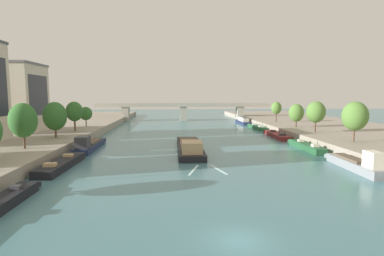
# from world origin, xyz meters

# --- Properties ---
(ground_plane) EXTENTS (400.00, 400.00, 0.00)m
(ground_plane) POSITION_xyz_m (0.00, 0.00, 0.00)
(ground_plane) COLOR teal
(quay_left) EXTENTS (36.00, 170.00, 1.89)m
(quay_left) POSITION_xyz_m (-41.62, 55.00, 0.95)
(quay_left) COLOR gray
(quay_left) RESTS_ON ground
(quay_right) EXTENTS (36.00, 170.00, 1.89)m
(quay_right) POSITION_xyz_m (41.62, 55.00, 0.95)
(quay_right) COLOR gray
(quay_right) RESTS_ON ground
(barge_midriver) EXTENTS (4.73, 23.63, 2.91)m
(barge_midriver) POSITION_xyz_m (-1.53, 35.77, 0.86)
(barge_midriver) COLOR black
(barge_midriver) RESTS_ON ground
(wake_behind_barge) EXTENTS (5.60, 5.89, 0.03)m
(wake_behind_barge) POSITION_xyz_m (-0.02, 21.19, 0.01)
(wake_behind_barge) COLOR silver
(wake_behind_barge) RESTS_ON ground
(moored_boat_left_midway) EXTENTS (2.29, 10.76, 2.18)m
(moored_boat_left_midway) POSITION_xyz_m (-21.12, 8.50, 0.57)
(moored_boat_left_midway) COLOR black
(moored_boat_left_midway) RESTS_ON ground
(moored_boat_left_near) EXTENTS (3.31, 14.06, 2.24)m
(moored_boat_left_near) POSITION_xyz_m (-21.24, 23.89, 0.60)
(moored_boat_left_near) COLOR black
(moored_boat_left_near) RESTS_ON ground
(moored_boat_left_second) EXTENTS (3.17, 16.08, 3.20)m
(moored_boat_left_second) POSITION_xyz_m (-21.19, 38.92, 0.93)
(moored_boat_left_second) COLOR #1E284C
(moored_boat_left_second) RESTS_ON ground
(moored_boat_right_downstream) EXTENTS (2.47, 13.24, 3.44)m
(moored_boat_right_downstream) POSITION_xyz_m (21.37, 19.47, 1.01)
(moored_boat_right_downstream) COLOR gray
(moored_boat_right_downstream) RESTS_ON ground
(moored_boat_right_far) EXTENTS (2.27, 13.32, 2.32)m
(moored_boat_right_far) POSITION_xyz_m (21.47, 35.86, 0.64)
(moored_boat_right_far) COLOR #235633
(moored_boat_right_far) RESTS_ON ground
(moored_boat_right_upstream) EXTENTS (3.33, 16.08, 2.13)m
(moored_boat_right_upstream) POSITION_xyz_m (21.73, 53.44, 0.54)
(moored_boat_right_upstream) COLOR maroon
(moored_boat_right_upstream) RESTS_ON ground
(moored_boat_right_second) EXTENTS (2.61, 14.44, 2.15)m
(moored_boat_right_second) POSITION_xyz_m (21.97, 71.91, 0.55)
(moored_boat_right_second) COLOR #235633
(moored_boat_right_second) RESTS_ON ground
(moored_boat_right_lone) EXTENTS (2.75, 14.77, 2.54)m
(moored_boat_right_lone) POSITION_xyz_m (21.64, 89.49, 1.06)
(moored_boat_right_lone) COLOR #1E284C
(moored_boat_right_lone) RESTS_ON ground
(tree_left_second) EXTENTS (4.41, 4.41, 7.55)m
(tree_left_second) POSITION_xyz_m (-29.27, 29.94, 6.58)
(tree_left_second) COLOR brown
(tree_left_second) RESTS_ON quay_left
(tree_left_end_of_row) EXTENTS (4.67, 4.67, 7.40)m
(tree_left_end_of_row) POSITION_xyz_m (-28.89, 42.57, 6.35)
(tree_left_end_of_row) COLOR brown
(tree_left_end_of_row) RESTS_ON quay_left
(tree_left_third) EXTENTS (4.00, 4.00, 7.21)m
(tree_left_third) POSITION_xyz_m (-28.56, 54.05, 6.68)
(tree_left_third) COLOR brown
(tree_left_third) RESTS_ON quay_left
(tree_left_past_mid) EXTENTS (3.50, 3.50, 5.48)m
(tree_left_past_mid) POSITION_xyz_m (-28.81, 64.67, 5.50)
(tree_left_past_mid) COLOR brown
(tree_left_past_mid) RESTS_ON quay_left
(tree_right_far) EXTENTS (4.66, 4.66, 7.62)m
(tree_right_far) POSITION_xyz_m (29.23, 32.87, 6.78)
(tree_right_far) COLOR brown
(tree_right_far) RESTS_ON quay_right
(tree_right_past_mid) EXTENTS (4.39, 4.39, 7.31)m
(tree_right_past_mid) POSITION_xyz_m (28.96, 47.66, 6.69)
(tree_right_past_mid) COLOR brown
(tree_right_past_mid) RESTS_ON quay_right
(tree_right_second) EXTENTS (4.04, 4.04, 6.36)m
(tree_right_second) POSITION_xyz_m (29.21, 59.34, 5.79)
(tree_right_second) COLOR brown
(tree_right_second) RESTS_ON quay_right
(tree_right_by_lamp) EXTENTS (3.28, 3.28, 6.57)m
(tree_right_by_lamp) POSITION_xyz_m (29.00, 74.64, 6.45)
(tree_right_by_lamp) COLOR brown
(tree_right_by_lamp) RESTS_ON quay_right
(building_left_middle) EXTENTS (13.91, 13.16, 16.34)m
(building_left_middle) POSITION_xyz_m (-43.44, 53.95, 10.08)
(building_left_middle) COLOR beige
(building_left_middle) RESTS_ON quay_left
(bridge_far) EXTENTS (71.25, 4.40, 7.30)m
(bridge_far) POSITION_xyz_m (0.00, 103.33, 4.77)
(bridge_far) COLOR #ADA899
(bridge_far) RESTS_ON ground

